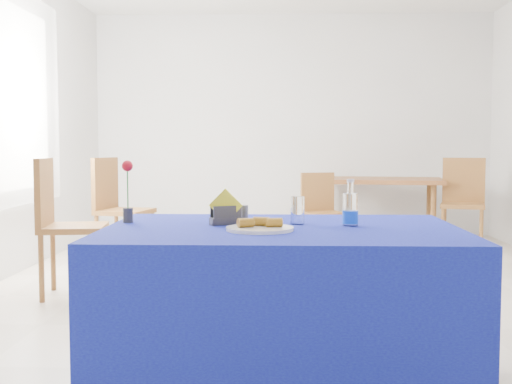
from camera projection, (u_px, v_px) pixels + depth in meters
floor at (301, 298)px, 4.77m from camera, size 7.00×7.00×0.00m
room_shell at (302, 61)px, 4.64m from camera, size 7.00×7.00×7.00m
window_pane at (13, 98)px, 5.55m from camera, size 0.04×1.50×1.60m
curtain at (21, 98)px, 5.54m from camera, size 0.04×1.75×1.85m
plate at (260, 229)px, 2.78m from camera, size 0.29×0.29×0.01m
drinking_glass at (297, 210)px, 3.01m from camera, size 0.06×0.06×0.13m
salt_shaker at (216, 215)px, 3.03m from camera, size 0.03×0.03×0.08m
pepper_shaker at (245, 214)px, 3.06m from camera, size 0.03×0.03×0.08m
blue_table at (282, 310)px, 2.93m from camera, size 1.60×1.10×0.76m
water_bottle at (350, 210)px, 2.95m from camera, size 0.07×0.07×0.21m
napkin_holder at (226, 214)px, 2.99m from camera, size 0.16×0.11×0.17m
rose_vase at (128, 192)px, 3.07m from camera, size 0.05×0.05×0.30m
oak_table at (379, 185)px, 7.57m from camera, size 1.58×1.15×0.76m
chair_bg_left at (321, 206)px, 6.83m from camera, size 0.48×0.48×0.85m
chair_bg_right at (463, 197)px, 6.96m from camera, size 0.56×0.56×1.01m
chair_win_a at (61, 217)px, 4.80m from camera, size 0.52×0.52×1.04m
chair_win_b at (116, 203)px, 6.16m from camera, size 0.55×0.55×1.02m
banana_pieces at (261, 222)px, 2.79m from camera, size 0.20×0.11×0.04m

